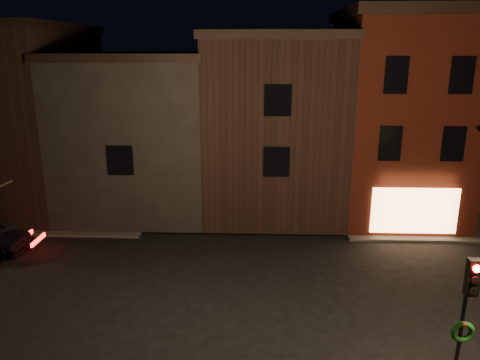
# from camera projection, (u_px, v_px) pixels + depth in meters

# --- Properties ---
(ground) EXTENTS (120.00, 120.00, 0.00)m
(ground) POSITION_uv_depth(u_px,v_px,m) (239.00, 294.00, 17.30)
(ground) COLOR black
(ground) RESTS_ON ground
(corner_building) EXTENTS (6.50, 8.50, 10.50)m
(corner_building) POSITION_uv_depth(u_px,v_px,m) (398.00, 114.00, 24.62)
(corner_building) COLOR #50190E
(corner_building) RESTS_ON ground
(row_building_a) EXTENTS (7.30, 10.30, 9.40)m
(row_building_a) POSITION_uv_depth(u_px,v_px,m) (273.00, 121.00, 26.01)
(row_building_a) COLOR black
(row_building_a) RESTS_ON ground
(row_building_b) EXTENTS (7.80, 10.30, 8.40)m
(row_building_b) POSITION_uv_depth(u_px,v_px,m) (145.00, 129.00, 26.41)
(row_building_b) COLOR black
(row_building_b) RESTS_ON ground
(row_building_c) EXTENTS (7.30, 10.30, 9.90)m
(row_building_c) POSITION_uv_depth(u_px,v_px,m) (18.00, 115.00, 26.48)
(row_building_c) COLOR black
(row_building_c) RESTS_ON ground
(traffic_signal) EXTENTS (0.58, 0.38, 4.05)m
(traffic_signal) POSITION_uv_depth(u_px,v_px,m) (466.00, 311.00, 11.03)
(traffic_signal) COLOR black
(traffic_signal) RESTS_ON sidewalk_near_right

